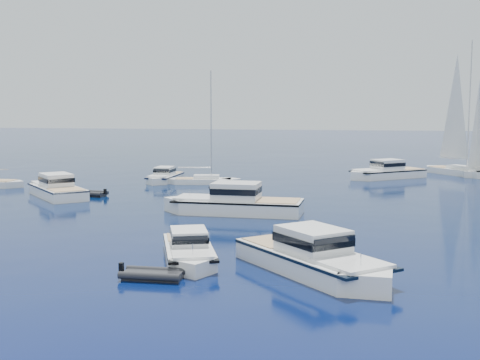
% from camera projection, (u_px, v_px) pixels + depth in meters
% --- Properties ---
extents(ground, '(400.00, 400.00, 0.00)m').
position_uv_depth(ground, '(109.00, 287.00, 29.45)').
color(ground, '#070F49').
rests_on(ground, ground).
extents(motor_cruiser_near, '(5.21, 8.75, 2.20)m').
position_uv_depth(motor_cruiser_near, '(189.00, 261.00, 34.51)').
color(motor_cruiser_near, silver).
rests_on(motor_cruiser_near, ground).
extents(motor_cruiser_right, '(10.03, 10.68, 2.95)m').
position_uv_depth(motor_cruiser_right, '(315.00, 273.00, 31.86)').
color(motor_cruiser_right, silver).
rests_on(motor_cruiser_right, ground).
extents(motor_cruiser_centre, '(12.09, 4.00, 3.15)m').
position_uv_depth(motor_cruiser_centre, '(233.00, 213.00, 49.75)').
color(motor_cruiser_centre, silver).
rests_on(motor_cruiser_centre, ground).
extents(motor_cruiser_far_l, '(9.62, 9.99, 2.79)m').
position_uv_depth(motor_cruiser_far_l, '(56.00, 196.00, 59.11)').
color(motor_cruiser_far_l, white).
rests_on(motor_cruiser_far_l, ground).
extents(motor_cruiser_distant, '(10.50, 9.25, 2.83)m').
position_uv_depth(motor_cruiser_distant, '(386.00, 178.00, 73.96)').
color(motor_cruiser_distant, white).
rests_on(motor_cruiser_distant, ground).
extents(motor_cruiser_horizon, '(2.61, 8.13, 2.12)m').
position_uv_depth(motor_cruiser_horizon, '(164.00, 182.00, 70.75)').
color(motor_cruiser_horizon, white).
rests_on(motor_cruiser_horizon, ground).
extents(sailboat_centre, '(8.88, 3.60, 12.69)m').
position_uv_depth(sailboat_centre, '(203.00, 184.00, 68.81)').
color(sailboat_centre, white).
rests_on(sailboat_centre, ground).
extents(sailboat_sails_r, '(9.50, 10.84, 16.88)m').
position_uv_depth(sailboat_sails_r, '(459.00, 175.00, 77.68)').
color(sailboat_sails_r, white).
rests_on(sailboat_sails_r, ground).
extents(tender_grey_near, '(3.23, 1.83, 0.95)m').
position_uv_depth(tender_grey_near, '(153.00, 279.00, 30.80)').
color(tender_grey_near, black).
rests_on(tender_grey_near, ground).
extents(tender_grey_far, '(3.58, 2.39, 0.95)m').
position_uv_depth(tender_grey_far, '(90.00, 196.00, 59.45)').
color(tender_grey_far, black).
rests_on(tender_grey_far, ground).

